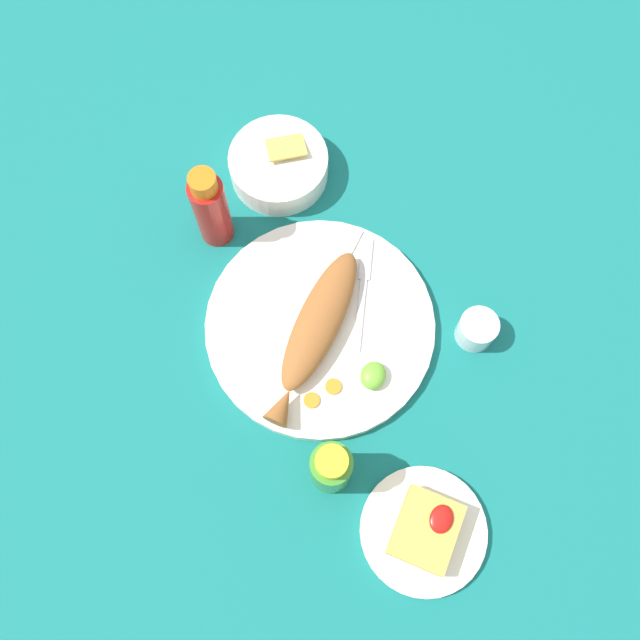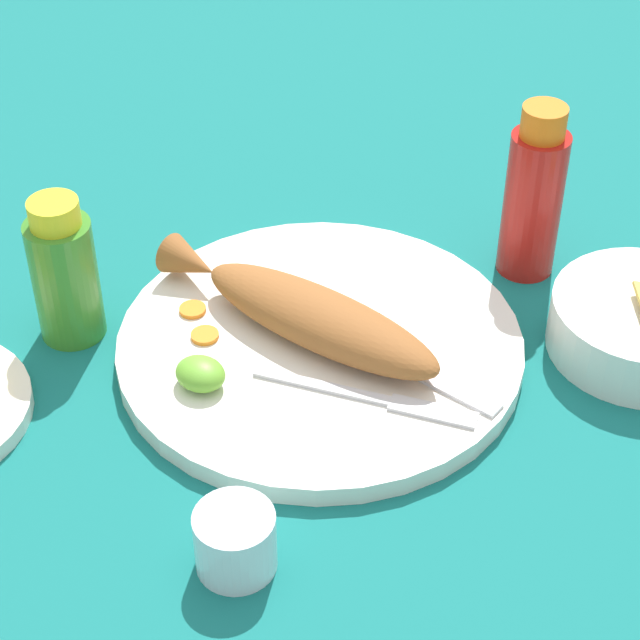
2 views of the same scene
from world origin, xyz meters
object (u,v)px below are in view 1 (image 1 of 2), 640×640
Objects in this scene: fried_fish at (316,328)px; fork_near at (336,271)px; fork_far at (363,285)px; hot_sauce_bottle_red at (211,209)px; hot_sauce_bottle_green at (331,468)px; salt_cup at (476,330)px; main_plate at (320,326)px; side_plate_fries at (423,531)px; guacamole_bowl at (279,164)px.

fried_fish is 1.52× the size of fork_near.
fried_fish is 1.55× the size of fork_far.
fried_fish is 0.24m from hot_sauce_bottle_red.
hot_sauce_bottle_red is 1.25× the size of hot_sauce_bottle_green.
fork_near is at bearing 87.93° from salt_cup.
hot_sauce_bottle_red is (-0.00, 0.20, 0.06)m from fork_near.
main_plate is 0.33m from side_plate_fries.
hot_sauce_bottle_red is 0.15m from guacamole_bowl.
main_plate is 0.22m from hot_sauce_bottle_green.
main_plate is 0.23m from salt_cup.
fried_fish is 4.86× the size of salt_cup.
salt_cup is (-0.01, -0.23, 0.00)m from fork_near.
side_plate_fries is (-0.31, -0.25, -0.01)m from fork_near.
fried_fish is 0.29m from guacamole_bowl.
hot_sauce_bottle_green is 2.34× the size of salt_cup.
hot_sauce_bottle_red reaches higher than hot_sauce_bottle_green.
main_plate is 1.97× the size of side_plate_fries.
salt_cup is at bearing -110.29° from guacamole_bowl.
hot_sauce_bottle_green is 0.16m from side_plate_fries.
main_plate is 1.86× the size of fork_near.
hot_sauce_bottle_green reaches higher than fried_fish.
fork_far is 0.37m from side_plate_fries.
salt_cup is 0.41m from guacamole_bowl.
fried_fish is at bearing -115.56° from hot_sauce_bottle_red.
hot_sauce_bottle_red is 0.97× the size of side_plate_fries.
hot_sauce_bottle_green is 0.30m from salt_cup.
side_plate_fries is (-0.02, -0.15, -0.06)m from hot_sauce_bottle_green.
side_plate_fries is at bearing -131.81° from main_plate.
fork_near is 0.20m from guacamole_bowl.
hot_sauce_bottle_red is at bearing 89.07° from salt_cup.
guacamole_bowl is at bearing 36.48° from main_plate.
hot_sauce_bottle_green is at bearing -132.38° from hot_sauce_bottle_red.
guacamole_bowl is (0.24, 0.16, -0.01)m from fried_fish.
main_plate is 0.03m from fried_fish.
fried_fish reaches higher than side_plate_fries.
fork_near is at bearing 6.68° from fried_fish.
main_plate is at bearing 48.19° from side_plate_fries.
main_plate is 1.22× the size of fried_fish.
guacamole_bowl is at bearing 52.94° from fork_near.
salt_cup is (-0.01, -0.43, -0.06)m from hot_sauce_bottle_red.
fork_far reaches higher than main_plate.
side_plate_fries is (-0.31, -0.46, -0.07)m from hot_sauce_bottle_red.
fork_near is at bearing 67.22° from fork_far.
hot_sauce_bottle_red is 1.07× the size of guacamole_bowl.
main_plate is at bearing 139.79° from fork_far.
side_plate_fries is (-0.30, -0.03, -0.01)m from salt_cup.
guacamole_bowl is (0.42, 0.26, -0.04)m from hot_sauce_bottle_green.
hot_sauce_bottle_red is at bearing 72.92° from fork_far.
hot_sauce_bottle_green is at bearing -153.59° from main_plate.
fork_far is (0.08, -0.04, 0.01)m from main_plate.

